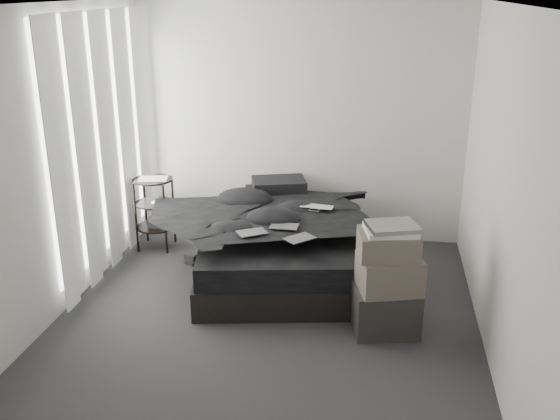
% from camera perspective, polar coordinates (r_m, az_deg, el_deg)
% --- Properties ---
extents(floor, '(3.60, 4.20, 0.01)m').
position_cam_1_polar(floor, '(5.41, -1.41, -10.36)').
color(floor, '#2E2E30').
rests_on(floor, ground).
extents(ceiling, '(3.60, 4.20, 0.01)m').
position_cam_1_polar(ceiling, '(4.68, -1.69, 18.33)').
color(ceiling, white).
rests_on(ceiling, ground).
extents(wall_back, '(3.60, 0.01, 2.60)m').
position_cam_1_polar(wall_back, '(6.90, 1.79, 7.94)').
color(wall_back, silver).
rests_on(wall_back, ground).
extents(wall_front, '(3.60, 0.01, 2.60)m').
position_cam_1_polar(wall_front, '(3.01, -9.22, -8.70)').
color(wall_front, silver).
rests_on(wall_front, ground).
extents(wall_left, '(0.01, 4.20, 2.60)m').
position_cam_1_polar(wall_left, '(5.51, -20.28, 3.64)').
color(wall_left, silver).
rests_on(wall_left, ground).
extents(wall_right, '(0.01, 4.20, 2.60)m').
position_cam_1_polar(wall_right, '(4.89, 19.65, 1.74)').
color(wall_right, silver).
rests_on(wall_right, ground).
extents(window_left, '(0.02, 2.00, 2.30)m').
position_cam_1_polar(window_left, '(6.26, -16.23, 6.39)').
color(window_left, white).
rests_on(window_left, wall_left).
extents(curtain_left, '(0.06, 2.12, 2.48)m').
position_cam_1_polar(curtain_left, '(6.26, -15.75, 5.77)').
color(curtain_left, white).
rests_on(curtain_left, wall_left).
extents(bed, '(1.86, 2.25, 0.27)m').
position_cam_1_polar(bed, '(6.25, -0.16, -4.59)').
color(bed, black).
rests_on(bed, floor).
extents(mattress, '(1.79, 2.18, 0.21)m').
position_cam_1_polar(mattress, '(6.16, -0.16, -2.53)').
color(mattress, black).
rests_on(mattress, bed).
extents(duvet, '(1.77, 1.96, 0.23)m').
position_cam_1_polar(duvet, '(6.03, -0.16, -0.74)').
color(duvet, black).
rests_on(duvet, mattress).
extents(pillow_lower, '(0.67, 0.51, 0.14)m').
position_cam_1_polar(pillow_lower, '(6.82, -0.68, 1.32)').
color(pillow_lower, black).
rests_on(pillow_lower, mattress).
extents(pillow_upper, '(0.65, 0.53, 0.13)m').
position_cam_1_polar(pillow_upper, '(6.77, -0.11, 2.33)').
color(pillow_upper, black).
rests_on(pillow_upper, pillow_lower).
extents(laptop, '(0.35, 0.25, 0.03)m').
position_cam_1_polar(laptop, '(6.09, 3.31, 0.75)').
color(laptop, silver).
rests_on(laptop, duvet).
extents(comic_a, '(0.30, 0.28, 0.01)m').
position_cam_1_polar(comic_a, '(5.53, -2.60, -1.36)').
color(comic_a, black).
rests_on(comic_a, duvet).
extents(comic_b, '(0.26, 0.17, 0.01)m').
position_cam_1_polar(comic_b, '(5.67, 0.39, -0.75)').
color(comic_b, black).
rests_on(comic_b, duvet).
extents(comic_c, '(0.30, 0.30, 0.01)m').
position_cam_1_polar(comic_c, '(5.40, 1.81, -1.77)').
color(comic_c, black).
rests_on(comic_c, duvet).
extents(side_stand, '(0.44, 0.44, 0.78)m').
position_cam_1_polar(side_stand, '(6.90, -11.35, -0.34)').
color(side_stand, black).
rests_on(side_stand, floor).
extents(papers, '(0.34, 0.28, 0.02)m').
position_cam_1_polar(papers, '(6.76, -11.52, 2.77)').
color(papers, white).
rests_on(papers, side_stand).
extents(floor_books, '(0.18, 0.21, 0.12)m').
position_cam_1_polar(floor_books, '(6.56, -7.89, -4.30)').
color(floor_books, black).
rests_on(floor_books, floor).
extents(box_lower, '(0.60, 0.51, 0.38)m').
position_cam_1_polar(box_lower, '(5.30, 9.61, -8.99)').
color(box_lower, black).
rests_on(box_lower, floor).
extents(box_mid, '(0.58, 0.51, 0.29)m').
position_cam_1_polar(box_mid, '(5.14, 9.98, -5.72)').
color(box_mid, '#5A4F47').
rests_on(box_mid, box_lower).
extents(box_upper, '(0.52, 0.44, 0.20)m').
position_cam_1_polar(box_upper, '(5.04, 9.87, -3.13)').
color(box_upper, '#5A4F47').
rests_on(box_upper, box_mid).
extents(art_book_white, '(0.45, 0.39, 0.04)m').
position_cam_1_polar(art_book_white, '(5.00, 10.07, -1.84)').
color(art_book_white, silver).
rests_on(art_book_white, box_upper).
extents(art_book_snake, '(0.46, 0.41, 0.04)m').
position_cam_1_polar(art_book_snake, '(4.98, 10.25, -1.48)').
color(art_book_snake, silver).
rests_on(art_book_snake, art_book_white).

